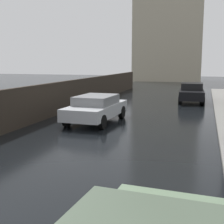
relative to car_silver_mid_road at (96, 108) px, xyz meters
The scene contains 3 objects.
car_silver_mid_road is the anchor object (origin of this frame).
car_black_far_ahead 9.88m from the car_silver_mid_road, 65.87° to the left, with size 1.92×4.56×1.39m.
distant_tower 35.14m from the car_silver_mid_road, 91.40° to the left, with size 10.25×7.37×19.34m.
Camera 1 is at (3.45, -3.11, 2.89)m, focal length 49.72 mm.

